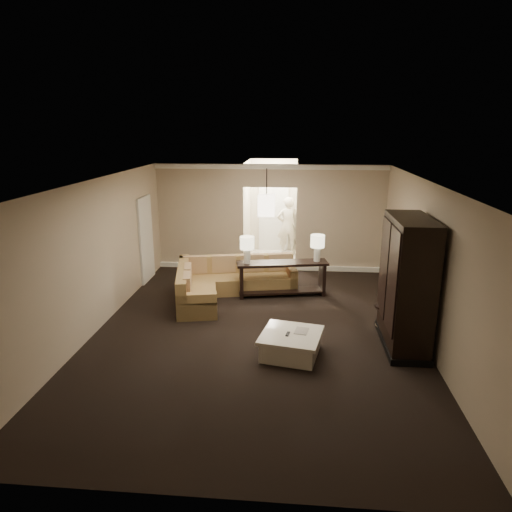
# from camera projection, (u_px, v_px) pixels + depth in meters

# --- Properties ---
(ground) EXTENTS (8.00, 8.00, 0.00)m
(ground) POSITION_uv_depth(u_px,v_px,m) (256.00, 332.00, 8.55)
(ground) COLOR black
(ground) RESTS_ON ground
(wall_back) EXTENTS (6.00, 0.04, 2.80)m
(wall_back) POSITION_uv_depth(u_px,v_px,m) (270.00, 218.00, 12.00)
(wall_back) COLOR #BBAA8D
(wall_back) RESTS_ON ground
(wall_front) EXTENTS (6.00, 0.04, 2.80)m
(wall_front) POSITION_uv_depth(u_px,v_px,m) (219.00, 379.00, 4.34)
(wall_front) COLOR #BBAA8D
(wall_front) RESTS_ON ground
(wall_left) EXTENTS (0.04, 8.00, 2.80)m
(wall_left) POSITION_uv_depth(u_px,v_px,m) (95.00, 257.00, 8.43)
(wall_left) COLOR #BBAA8D
(wall_left) RESTS_ON ground
(wall_right) EXTENTS (0.04, 8.00, 2.80)m
(wall_right) POSITION_uv_depth(u_px,v_px,m) (428.00, 265.00, 7.92)
(wall_right) COLOR #BBAA8D
(wall_right) RESTS_ON ground
(ceiling) EXTENTS (6.00, 8.00, 0.02)m
(ceiling) POSITION_uv_depth(u_px,v_px,m) (256.00, 182.00, 7.79)
(ceiling) COLOR silver
(ceiling) RESTS_ON wall_back
(crown_molding) EXTENTS (6.00, 0.10, 0.12)m
(crown_molding) POSITION_uv_depth(u_px,v_px,m) (270.00, 167.00, 11.59)
(crown_molding) COLOR white
(crown_molding) RESTS_ON wall_back
(baseboard) EXTENTS (6.00, 0.10, 0.12)m
(baseboard) POSITION_uv_depth(u_px,v_px,m) (269.00, 267.00, 12.32)
(baseboard) COLOR white
(baseboard) RESTS_ON ground
(side_door) EXTENTS (0.05, 0.90, 2.10)m
(side_door) POSITION_uv_depth(u_px,v_px,m) (146.00, 239.00, 11.20)
(side_door) COLOR white
(side_door) RESTS_ON ground
(foyer) EXTENTS (1.44, 2.02, 2.80)m
(foyer) POSITION_uv_depth(u_px,v_px,m) (272.00, 212.00, 13.32)
(foyer) COLOR white
(foyer) RESTS_ON ground
(sectional_sofa) EXTENTS (2.81, 2.56, 0.81)m
(sectional_sofa) POSITION_uv_depth(u_px,v_px,m) (225.00, 282.00, 10.31)
(sectional_sofa) COLOR brown
(sectional_sofa) RESTS_ON ground
(coffee_table) EXTENTS (1.14, 1.14, 0.41)m
(coffee_table) POSITION_uv_depth(u_px,v_px,m) (291.00, 344.00, 7.66)
(coffee_table) COLOR white
(coffee_table) RESTS_ON ground
(console_table) EXTENTS (2.10, 0.84, 0.79)m
(console_table) POSITION_uv_depth(u_px,v_px,m) (282.00, 276.00, 10.31)
(console_table) COLOR black
(console_table) RESTS_ON ground
(armoire) EXTENTS (0.68, 1.59, 2.28)m
(armoire) POSITION_uv_depth(u_px,v_px,m) (406.00, 286.00, 7.77)
(armoire) COLOR black
(armoire) RESTS_ON ground
(drink_table) EXTENTS (0.40, 0.40, 0.50)m
(drink_table) POSITION_uv_depth(u_px,v_px,m) (385.00, 312.00, 8.55)
(drink_table) COLOR black
(drink_table) RESTS_ON ground
(table_lamp_left) EXTENTS (0.32, 0.32, 0.60)m
(table_lamp_left) POSITION_uv_depth(u_px,v_px,m) (247.00, 246.00, 10.03)
(table_lamp_left) COLOR white
(table_lamp_left) RESTS_ON console_table
(table_lamp_right) EXTENTS (0.32, 0.32, 0.60)m
(table_lamp_right) POSITION_uv_depth(u_px,v_px,m) (317.00, 244.00, 10.18)
(table_lamp_right) COLOR white
(table_lamp_right) RESTS_ON console_table
(pendant_light) EXTENTS (0.38, 0.38, 1.09)m
(pendant_light) POSITION_uv_depth(u_px,v_px,m) (267.00, 205.00, 10.61)
(pendant_light) COLOR black
(pendant_light) RESTS_ON ceiling
(person) EXTENTS (0.78, 0.59, 1.94)m
(person) POSITION_uv_depth(u_px,v_px,m) (288.00, 223.00, 13.47)
(person) COLOR beige
(person) RESTS_ON ground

